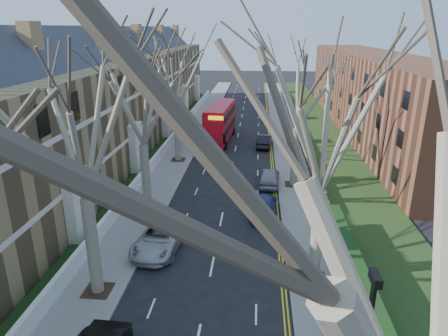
# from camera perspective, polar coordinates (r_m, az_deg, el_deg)

# --- Properties ---
(pavement_left) EXTENTS (3.00, 102.00, 0.12)m
(pavement_left) POSITION_cam_1_polar(r_m,az_deg,el_deg) (52.35, -4.57, 4.90)
(pavement_left) COLOR slate
(pavement_left) RESTS_ON ground
(pavement_right) EXTENTS (3.00, 102.00, 0.12)m
(pavement_right) POSITION_cam_1_polar(r_m,az_deg,el_deg) (51.81, 8.69, 4.58)
(pavement_right) COLOR slate
(pavement_right) RESTS_ON ground
(terrace_left) EXTENTS (9.70, 78.00, 13.60)m
(terrace_left) POSITION_cam_1_polar(r_m,az_deg,el_deg) (45.59, -16.04, 9.07)
(terrace_left) COLOR olive
(terrace_left) RESTS_ON ground
(flats_right) EXTENTS (13.97, 54.00, 10.00)m
(flats_right) POSITION_cam_1_polar(r_m,az_deg,el_deg) (56.65, 20.52, 9.95)
(flats_right) COLOR brown
(flats_right) RESTS_ON ground
(front_wall_left) EXTENTS (0.30, 78.00, 1.00)m
(front_wall_left) POSITION_cam_1_polar(r_m,az_deg,el_deg) (44.96, -8.28, 3.05)
(front_wall_left) COLOR white
(front_wall_left) RESTS_ON ground
(grass_verge_right) EXTENTS (6.00, 102.00, 0.06)m
(grass_verge_right) POSITION_cam_1_polar(r_m,az_deg,el_deg) (52.29, 13.64, 4.49)
(grass_verge_right) COLOR black
(grass_verge_right) RESTS_ON ground
(tree_left_mid) EXTENTS (10.50, 10.50, 14.71)m
(tree_left_mid) POSITION_cam_1_polar(r_m,az_deg,el_deg) (19.16, -20.41, 7.35)
(tree_left_mid) COLOR #746752
(tree_left_mid) RESTS_ON ground
(tree_left_far) EXTENTS (10.15, 10.15, 14.22)m
(tree_left_far) POSITION_cam_1_polar(r_m,az_deg,el_deg) (28.44, -11.96, 11.10)
(tree_left_far) COLOR #746752
(tree_left_far) RESTS_ON ground
(tree_left_dist) EXTENTS (10.50, 10.50, 14.71)m
(tree_left_dist) POSITION_cam_1_polar(r_m,az_deg,el_deg) (39.98, -7.08, 14.14)
(tree_left_dist) COLOR #746752
(tree_left_dist) RESTS_ON ground
(tree_right_mid) EXTENTS (10.50, 10.50, 14.71)m
(tree_right_mid) POSITION_cam_1_polar(r_m,az_deg,el_deg) (19.61, 14.63, 8.20)
(tree_right_mid) COLOR #746752
(tree_right_mid) RESTS_ON ground
(tree_right_far) EXTENTS (10.15, 10.15, 14.22)m
(tree_right_far) POSITION_cam_1_polar(r_m,az_deg,el_deg) (33.39, 10.74, 12.37)
(tree_right_far) COLOR #746752
(tree_right_far) RESTS_ON ground
(double_decker_bus) EXTENTS (3.22, 10.46, 4.34)m
(double_decker_bus) POSITION_cam_1_polar(r_m,az_deg,el_deg) (48.58, -0.53, 6.33)
(double_decker_bus) COLOR red
(double_decker_bus) RESTS_ON ground
(car_left_far) EXTENTS (3.17, 5.77, 1.53)m
(car_left_far) POSITION_cam_1_polar(r_m,az_deg,el_deg) (25.70, -9.01, -9.68)
(car_left_far) COLOR #A9A8AD
(car_left_far) RESTS_ON ground
(car_right_near) EXTENTS (2.20, 4.93, 1.40)m
(car_right_near) POSITION_cam_1_polar(r_m,az_deg,el_deg) (29.88, 5.67, -5.31)
(car_right_near) COLOR navy
(car_right_near) RESTS_ON ground
(car_right_mid) EXTENTS (2.02, 4.48, 1.49)m
(car_right_mid) POSITION_cam_1_polar(r_m,az_deg,el_deg) (35.35, 6.48, -1.25)
(car_right_mid) COLOR gray
(car_right_mid) RESTS_ON ground
(car_right_far) EXTENTS (1.94, 4.56, 1.46)m
(car_right_far) POSITION_cam_1_polar(r_m,az_deg,el_deg) (46.67, 5.78, 3.91)
(car_right_far) COLOR black
(car_right_far) RESTS_ON ground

